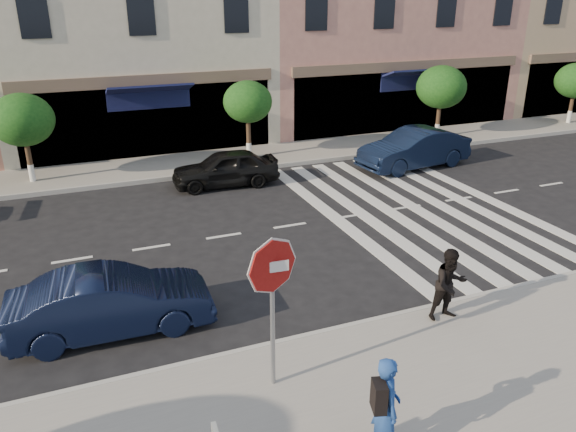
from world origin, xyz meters
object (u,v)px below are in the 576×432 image
object	(u,v)px
photographer	(387,406)
walker	(450,285)
car_near_mid	(111,302)
car_far_mid	(225,168)
stop_sign	(272,282)
car_far_right	(414,149)

from	to	relation	value
photographer	walker	xyz separation A→B (m)	(3.05, 2.61, -0.03)
walker	car_near_mid	distance (m)	6.75
walker	car_far_mid	xyz separation A→B (m)	(-1.73, 10.22, -0.29)
stop_sign	car_near_mid	xyz separation A→B (m)	(-2.33, 2.92, -1.47)
photographer	walker	world-z (taller)	photographer
stop_sign	walker	world-z (taller)	stop_sign
car_far_mid	car_far_right	xyz separation A→B (m)	(7.31, -0.62, 0.11)
photographer	car_far_mid	size ratio (longest dim) A/B	0.43
photographer	car_near_mid	bearing A→B (deg)	50.43
photographer	car_near_mid	distance (m)	5.92
car_near_mid	car_far_mid	size ratio (longest dim) A/B	1.07
stop_sign	car_near_mid	distance (m)	4.01
stop_sign	car_far_mid	size ratio (longest dim) A/B	0.74
walker	car_near_mid	world-z (taller)	walker
car_far_mid	walker	bearing A→B (deg)	13.20
stop_sign	photographer	xyz separation A→B (m)	(0.96, -1.99, -1.17)
car_near_mid	car_far_mid	distance (m)	9.17
car_far_right	walker	bearing A→B (deg)	-37.30
photographer	walker	size ratio (longest dim) A/B	1.04
stop_sign	car_near_mid	world-z (taller)	stop_sign
car_far_mid	car_far_right	world-z (taller)	car_far_right
car_far_mid	car_far_right	distance (m)	7.34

